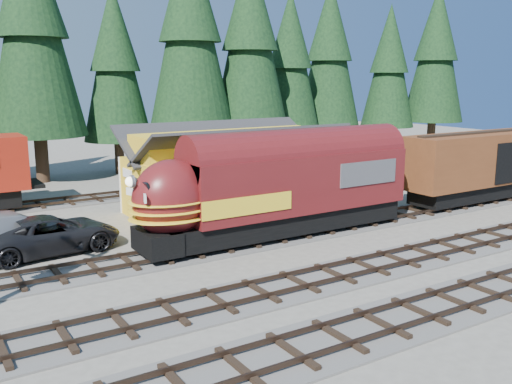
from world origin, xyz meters
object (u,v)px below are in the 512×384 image
depot (233,163)px  pickup_truck_b (9,232)px  pickup_truck_a (50,234)px  locomotive (271,192)px  boxcar (487,163)px

depot → pickup_truck_b: (-13.04, -1.93, -1.98)m
pickup_truck_b → pickup_truck_a: bearing=-134.9°
locomotive → pickup_truck_a: size_ratio=2.40×
depot → locomotive: size_ratio=0.84×
locomotive → boxcar: (16.83, 0.00, 0.10)m
depot → locomotive: depot is taller
boxcar → depot: bearing=157.0°
depot → boxcar: 16.62m
pickup_truck_a → pickup_truck_b: bearing=52.7°
pickup_truck_a → pickup_truck_b: 1.89m
pickup_truck_a → depot: bearing=-81.5°
depot → locomotive: 6.70m
boxcar → pickup_truck_b: boxcar is taller
depot → boxcar: size_ratio=0.96×
locomotive → depot: bearing=76.7°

